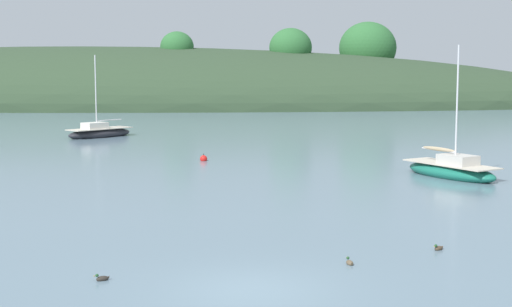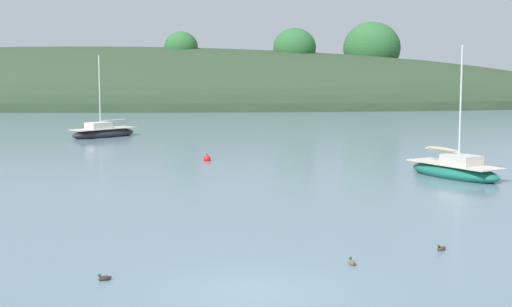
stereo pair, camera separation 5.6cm
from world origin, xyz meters
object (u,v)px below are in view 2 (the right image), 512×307
object	(u,v)px
duck_lone_left	(441,249)
sailboat_black_sloop	(455,170)
duck_straggler	(352,263)
sailboat_blue_center	(103,133)
mooring_buoy_outer	(207,159)
duck_lone_right	(104,278)

from	to	relation	value
duck_lone_left	sailboat_black_sloop	bearing A→B (deg)	74.38
duck_straggler	sailboat_blue_center	bearing A→B (deg)	111.24
sailboat_black_sloop	duck_lone_left	size ratio (longest dim) A/B	18.43
sailboat_blue_center	mooring_buoy_outer	size ratio (longest dim) A/B	12.42
mooring_buoy_outer	duck_straggler	xyz separation A→B (m)	(5.86, -23.97, -0.07)
duck_lone_right	duck_lone_left	distance (m)	10.39
sailboat_blue_center	duck_lone_right	size ratio (longest dim) A/B	16.51
sailboat_black_sloop	mooring_buoy_outer	xyz separation A→B (m)	(-13.19, 6.68, -0.24)
sailboat_blue_center	duck_lone_left	size ratio (longest dim) A/B	17.79
duck_lone_right	duck_straggler	bearing A→B (deg)	13.63
sailboat_blue_center	duck_lone_right	distance (m)	41.69
duck_lone_right	duck_lone_left	bearing A→B (deg)	19.09
sailboat_blue_center	sailboat_black_sloop	xyz separation A→B (m)	(22.56, -21.89, 0.01)
mooring_buoy_outer	duck_lone_left	xyz separation A→B (m)	(8.84, -22.23, -0.07)
duck_lone_right	sailboat_blue_center	bearing A→B (deg)	101.62
sailboat_blue_center	duck_straggler	size ratio (longest dim) A/B	15.87
duck_lone_right	duck_straggler	size ratio (longest dim) A/B	0.96
mooring_buoy_outer	duck_lone_left	world-z (taller)	mooring_buoy_outer
mooring_buoy_outer	sailboat_black_sloop	bearing A→B (deg)	-26.88
duck_lone_right	duck_lone_left	size ratio (longest dim) A/B	1.08
mooring_buoy_outer	duck_lone_left	size ratio (longest dim) A/B	1.43
mooring_buoy_outer	duck_lone_left	distance (m)	23.93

